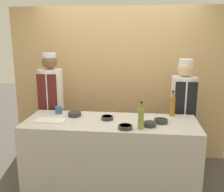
# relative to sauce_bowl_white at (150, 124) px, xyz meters

# --- Properties ---
(ground_plane) EXTENTS (14.00, 14.00, 0.00)m
(ground_plane) POSITION_rel_sauce_bowl_white_xyz_m (-0.47, 0.14, -0.98)
(ground_plane) COLOR #4C4742
(cabinet_wall) EXTENTS (3.45, 0.18, 2.40)m
(cabinet_wall) POSITION_rel_sauce_bowl_white_xyz_m (-0.47, 1.30, 0.22)
(cabinet_wall) COLOR tan
(cabinet_wall) RESTS_ON ground_plane
(counter) EXTENTS (2.12, 0.74, 0.95)m
(counter) POSITION_rel_sauce_bowl_white_xyz_m (-0.47, 0.14, -0.50)
(counter) COLOR beige
(counter) RESTS_ON ground_plane
(sauce_bowl_white) EXTENTS (0.14, 0.14, 0.05)m
(sauce_bowl_white) POSITION_rel_sauce_bowl_white_xyz_m (0.00, 0.00, 0.00)
(sauce_bowl_white) COLOR #2D2D2D
(sauce_bowl_white) RESTS_ON counter
(sauce_bowl_brown) EXTENTS (0.16, 0.16, 0.04)m
(sauce_bowl_brown) POSITION_rel_sauce_bowl_white_xyz_m (-0.28, -0.11, -0.01)
(sauce_bowl_brown) COLOR #2D2D2D
(sauce_bowl_brown) RESTS_ON counter
(sauce_bowl_purple) EXTENTS (0.15, 0.15, 0.05)m
(sauce_bowl_purple) POSITION_rel_sauce_bowl_white_xyz_m (-0.52, 0.19, -0.00)
(sauce_bowl_purple) COLOR #2D2D2D
(sauce_bowl_purple) RESTS_ON counter
(sauce_bowl_orange) EXTENTS (0.16, 0.16, 0.05)m
(sauce_bowl_orange) POSITION_rel_sauce_bowl_white_xyz_m (0.14, 0.13, -0.00)
(sauce_bowl_orange) COLOR #2D2D2D
(sauce_bowl_orange) RESTS_ON counter
(sauce_bowl_green) EXTENTS (0.17, 0.17, 0.05)m
(sauce_bowl_green) POSITION_rel_sauce_bowl_white_xyz_m (-0.96, 0.28, -0.00)
(sauce_bowl_green) COLOR #2D2D2D
(sauce_bowl_green) RESTS_ON counter
(cutting_board) EXTENTS (0.36, 0.18, 0.02)m
(cutting_board) POSITION_rel_sauce_bowl_white_xyz_m (-1.20, 0.04, -0.02)
(cutting_board) COLOR white
(cutting_board) RESTS_ON counter
(bottle_oil) EXTENTS (0.07, 0.07, 0.32)m
(bottle_oil) POSITION_rel_sauce_bowl_white_xyz_m (-0.10, -0.09, 0.09)
(bottle_oil) COLOR olive
(bottle_oil) RESTS_ON counter
(bottle_amber) EXTENTS (0.07, 0.07, 0.34)m
(bottle_amber) POSITION_rel_sauce_bowl_white_xyz_m (0.30, 0.44, 0.10)
(bottle_amber) COLOR #9E661E
(bottle_amber) RESTS_ON counter
(cup_blue) EXTENTS (0.09, 0.09, 0.10)m
(cup_blue) POSITION_rel_sauce_bowl_white_xyz_m (-1.20, 0.38, 0.02)
(cup_blue) COLOR #386093
(cup_blue) RESTS_ON counter
(chef_left) EXTENTS (0.35, 0.35, 1.72)m
(chef_left) POSITION_rel_sauce_bowl_white_xyz_m (-1.43, 0.77, -0.04)
(chef_left) COLOR #28282D
(chef_left) RESTS_ON ground_plane
(chef_right) EXTENTS (0.36, 0.36, 1.65)m
(chef_right) POSITION_rel_sauce_bowl_white_xyz_m (0.49, 0.77, -0.08)
(chef_right) COLOR #28282D
(chef_right) RESTS_ON ground_plane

